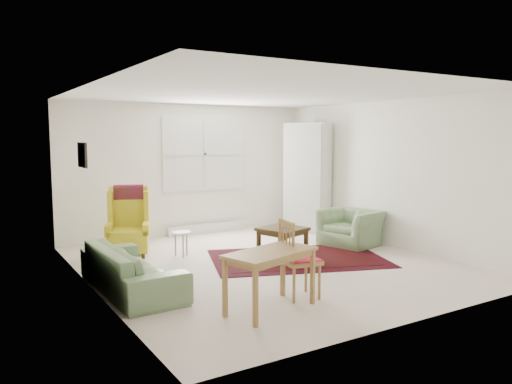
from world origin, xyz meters
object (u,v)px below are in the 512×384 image
wingback_chair (128,221)px  cabinet (307,178)px  coffee_table (282,244)px  desk_chair (300,259)px  armchair (350,224)px  sofa (131,260)px  stool (182,244)px  desk (270,281)px

wingback_chair → cabinet: size_ratio=0.52×
coffee_table → desk_chair: (-0.84, -1.60, 0.21)m
coffee_table → cabinet: bearing=43.9°
coffee_table → armchair: bearing=8.9°
cabinet → wingback_chair: bearing=159.6°
armchair → sofa: bearing=-95.7°
sofa → wingback_chair: bearing=-17.8°
stool → armchair: bearing=-15.3°
stool → desk_chair: (0.38, -2.62, 0.27)m
armchair → desk: armchair is taller
armchair → desk_chair: (-2.45, -1.85, 0.10)m
armchair → wingback_chair: 3.76m
cabinet → desk_chair: (-2.59, -3.28, -0.61)m
armchair → desk_chair: desk_chair is taller
wingback_chair → desk_chair: bearing=-48.8°
coffee_table → stool: 1.60m
sofa → cabinet: bearing=-66.6°
armchair → desk_chair: 3.07m
desk → sofa: bearing=125.8°
armchair → cabinet: size_ratio=0.44×
armchair → cabinet: (0.14, 1.43, 0.71)m
stool → wingback_chair: bearing=147.6°
coffee_table → wingback_chair: bearing=142.7°
armchair → stool: bearing=-118.7°
stool → desk_chair: desk_chair is taller
sofa → armchair: bearing=-84.0°
sofa → stool: bearing=-44.5°
cabinet → desk: size_ratio=2.07×
desk → armchair: bearing=34.2°
cabinet → sofa: bearing=-178.2°
cabinet → desk: cabinet is taller
stool → desk: (-0.16, -2.81, 0.13)m
coffee_table → desk_chair: bearing=-117.9°
coffee_table → desk: bearing=-127.8°
armchair → stool: 2.95m
armchair → stool: size_ratio=2.39×
cabinet → stool: bearing=168.9°
coffee_table → cabinet: cabinet is taller
armchair → wingback_chair: bearing=-122.5°
armchair → desk_chair: size_ratio=1.02×
wingback_chair → coffee_table: 2.46m
stool → desk: size_ratio=0.38×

